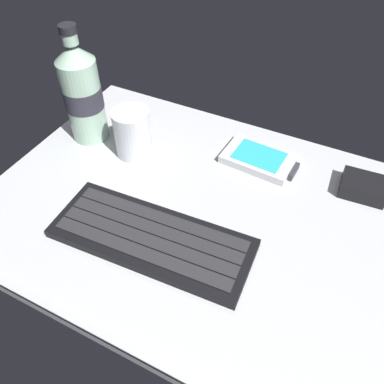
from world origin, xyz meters
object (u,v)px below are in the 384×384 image
water_bottle (82,93)px  charger_block (363,187)px  handheld_device (260,159)px  keyboard (152,238)px  juice_cup (133,135)px

water_bottle → charger_block: 49.31cm
charger_block → handheld_device: bearing=-178.5°
charger_block → keyboard: bearing=-136.8°
keyboard → juice_cup: (-12.97, 15.82, 3.10)cm
keyboard → water_bottle: water_bottle is taller
juice_cup → charger_block: juice_cup is taller
keyboard → handheld_device: size_ratio=2.25×
handheld_device → charger_block: bearing=1.5°
juice_cup → charger_block: (38.22, 7.88, -2.71)cm
handheld_device → juice_cup: size_ratio=1.55×
keyboard → water_bottle: (-22.86, 16.33, 8.20)cm
handheld_device → water_bottle: 32.63cm
juice_cup → water_bottle: bearing=177.1°
water_bottle → charger_block: bearing=8.7°
keyboard → handheld_device: keyboard is taller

